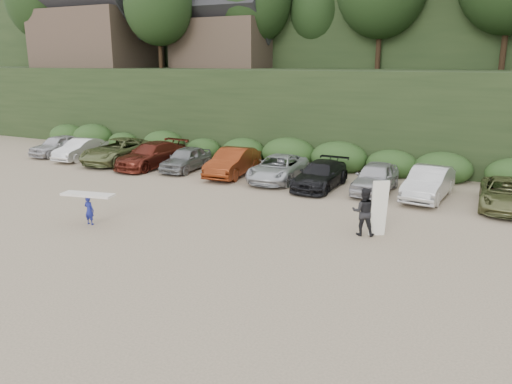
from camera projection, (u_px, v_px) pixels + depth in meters
The scene contains 5 objects.
ground at pixel (186, 238), 19.21m from camera, with size 120.00×120.00×0.00m, color tan.
hillside_backdrop at pixel (395, 11), 47.47m from camera, with size 90.00×41.50×28.00m.
parked_cars at pixel (288, 169), 27.72m from camera, with size 39.14×5.93×1.61m.
child_surfer at pixel (89, 203), 20.56m from camera, with size 2.30×1.05×1.33m.
adult_surfer at pixel (365, 211), 19.27m from camera, with size 1.43×0.90×2.24m.
Camera 1 is at (10.60, -14.95, 6.61)m, focal length 35.00 mm.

